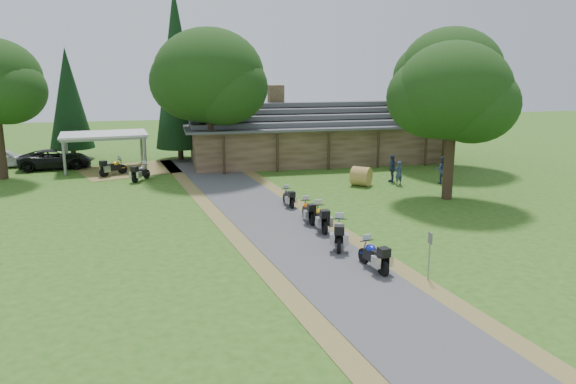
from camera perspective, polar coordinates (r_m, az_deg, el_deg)
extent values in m
plane|color=#2C5618|center=(23.48, 3.67, -7.24)|extent=(120.00, 120.00, 0.00)
plane|color=#454548|center=(27.02, 0.29, -4.43)|extent=(51.95, 51.95, 0.00)
imported|color=silver|center=(49.17, -27.03, 3.31)|extent=(3.50, 6.01, 1.88)
imported|color=black|center=(46.96, -22.59, 3.56)|extent=(3.15, 6.10, 2.24)
imported|color=navy|center=(38.36, 11.19, 2.10)|extent=(0.63, 0.53, 1.90)
imported|color=navy|center=(39.48, 15.44, 2.43)|extent=(0.77, 0.70, 2.22)
imported|color=navy|center=(39.25, 10.55, 2.62)|extent=(0.72, 0.78, 2.22)
cylinder|color=olive|center=(37.77, 7.44, 1.59)|extent=(1.72, 1.74, 1.28)
cone|color=black|center=(47.72, -11.18, 11.57)|extent=(3.97, 3.97, 14.00)
cone|color=black|center=(50.61, -21.35, 8.32)|extent=(3.62, 3.62, 9.26)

